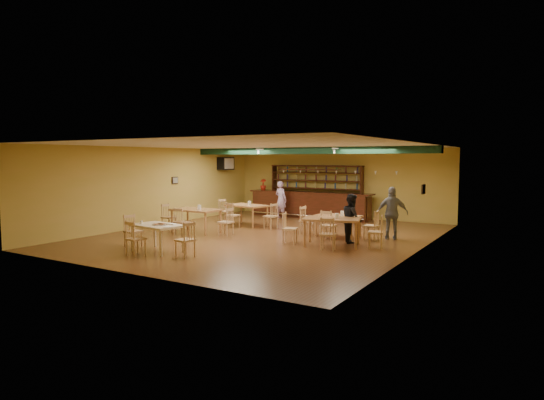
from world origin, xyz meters
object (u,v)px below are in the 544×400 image
Objects in this scene: dining_table_a at (247,215)px; patron_right_a at (352,218)px; dining_table_c at (196,221)px; dining_table_d at (332,232)px; near_table at (158,238)px; patron_bar at (281,200)px; bar_counter at (309,205)px; dining_table_b at (338,226)px.

patron_right_a reaches higher than dining_table_a.
dining_table_d is at bearing 1.51° from dining_table_c.
dining_table_c reaches higher than near_table.
patron_bar is at bearing 83.76° from dining_table_c.
dining_table_c is (-1.49, -5.81, -0.15)m from bar_counter.
patron_bar reaches higher than dining_table_c.
bar_counter is 3.55m from dining_table_a.
bar_counter is at bearing 129.97° from dining_table_b.
dining_table_d is at bearing -57.74° from bar_counter.
dining_table_d is 1.02× the size of patron_bar.
patron_right_a is at bearing -5.91° from dining_table_a.
dining_table_d is 6.64m from patron_bar.
dining_table_c is at bearing 166.01° from dining_table_d.
near_table is at bearing 104.57° from patron_right_a.
dining_table_d reaches higher than dining_table_a.
patron_right_a reaches higher than bar_counter.
dining_table_c is 1.10× the size of patron_right_a.
dining_table_c is at bearing -104.35° from bar_counter.
near_table is at bearing -91.11° from bar_counter.
dining_table_b is 0.86× the size of dining_table_c.
dining_table_d is 0.90m from patron_right_a.
patron_bar reaches higher than dining_table_d.
dining_table_a is 0.97× the size of dining_table_c.
dining_table_a is (-1.00, -3.40, -0.17)m from bar_counter.
dining_table_b is at bearing 14.28° from patron_right_a.
dining_table_a is 1.13× the size of near_table.
dining_table_c is (-4.58, -1.73, 0.06)m from dining_table_b.
bar_counter is 5.13m from dining_table_b.
dining_table_d is at bearing 144.75° from patron_bar.
bar_counter reaches higher than dining_table_a.
dining_table_d is at bearing -15.32° from dining_table_a.
patron_right_a is (4.89, -1.48, 0.35)m from dining_table_a.
patron_bar is (0.03, 2.58, 0.41)m from dining_table_a.
dining_table_a is at bearing 78.26° from dining_table_c.
dining_table_b is 5.90m from near_table.
patron_bar is at bearing 144.05° from dining_table_b.
bar_counter is 3.52× the size of patron_bar.
bar_counter reaches higher than dining_table_b.
dining_table_a is at bearing 106.55° from near_table.
dining_table_c is at bearing 95.58° from patron_bar.
bar_counter is at bearing 75.40° from dining_table_c.
patron_bar is at bearing 103.71° from near_table.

